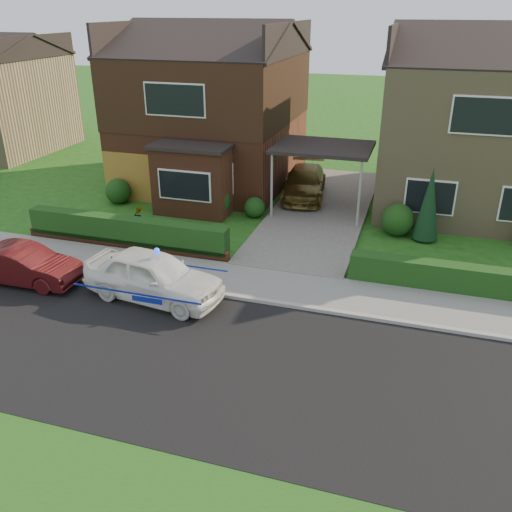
% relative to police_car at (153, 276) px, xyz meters
% --- Properties ---
extents(ground, '(120.00, 120.00, 0.00)m').
position_rel_police_car_xyz_m(ground, '(3.19, -2.40, -0.71)').
color(ground, '#194D14').
rests_on(ground, ground).
extents(road, '(60.00, 6.00, 0.02)m').
position_rel_police_car_xyz_m(road, '(3.19, -2.40, -0.71)').
color(road, black).
rests_on(road, ground).
extents(kerb, '(60.00, 0.16, 0.12)m').
position_rel_police_car_xyz_m(kerb, '(3.19, 0.65, -0.65)').
color(kerb, '#9E9993').
rests_on(kerb, ground).
extents(sidewalk, '(60.00, 2.00, 0.10)m').
position_rel_police_car_xyz_m(sidewalk, '(3.19, 1.70, -0.66)').
color(sidewalk, slate).
rests_on(sidewalk, ground).
extents(driveway, '(3.80, 12.00, 0.12)m').
position_rel_police_car_xyz_m(driveway, '(3.19, 8.60, -0.65)').
color(driveway, '#666059').
rests_on(driveway, ground).
extents(house_left, '(7.50, 9.53, 7.25)m').
position_rel_police_car_xyz_m(house_left, '(-2.59, 11.50, 3.10)').
color(house_left, brown).
rests_on(house_left, ground).
extents(house_right, '(7.50, 8.06, 7.25)m').
position_rel_police_car_xyz_m(house_right, '(8.99, 11.59, 2.95)').
color(house_right, '#98835D').
rests_on(house_right, ground).
extents(carport_link, '(3.80, 3.00, 2.77)m').
position_rel_police_car_xyz_m(carport_link, '(3.19, 8.55, 1.95)').
color(carport_link, black).
rests_on(carport_link, ground).
extents(garage_door, '(2.20, 0.10, 2.10)m').
position_rel_police_car_xyz_m(garage_door, '(-5.06, 7.56, 0.34)').
color(garage_door, olive).
rests_on(garage_door, ground).
extents(dwarf_wall, '(7.70, 0.25, 0.36)m').
position_rel_police_car_xyz_m(dwarf_wall, '(-2.61, 2.90, -0.53)').
color(dwarf_wall, brown).
rests_on(dwarf_wall, ground).
extents(hedge_left, '(7.50, 0.55, 0.90)m').
position_rel_police_car_xyz_m(hedge_left, '(-2.61, 3.05, -0.71)').
color(hedge_left, '#163310').
rests_on(hedge_left, ground).
extents(hedge_right, '(7.50, 0.55, 0.80)m').
position_rel_police_car_xyz_m(hedge_right, '(8.99, 2.95, -0.71)').
color(hedge_right, '#163310').
rests_on(hedge_right, ground).
extents(shrub_left_far, '(1.08, 1.08, 1.08)m').
position_rel_police_car_xyz_m(shrub_left_far, '(-5.31, 7.10, -0.17)').
color(shrub_left_far, '#163310').
rests_on(shrub_left_far, ground).
extents(shrub_left_mid, '(1.32, 1.32, 1.32)m').
position_rel_police_car_xyz_m(shrub_left_mid, '(-0.81, 6.90, -0.05)').
color(shrub_left_mid, '#163310').
rests_on(shrub_left_mid, ground).
extents(shrub_left_near, '(0.84, 0.84, 0.84)m').
position_rel_police_car_xyz_m(shrub_left_near, '(0.79, 7.20, -0.29)').
color(shrub_left_near, '#163310').
rests_on(shrub_left_near, ground).
extents(shrub_right_near, '(1.20, 1.20, 1.20)m').
position_rel_police_car_xyz_m(shrub_right_near, '(6.39, 7.00, -0.11)').
color(shrub_right_near, '#163310').
rests_on(shrub_right_near, ground).
extents(conifer_a, '(0.90, 0.90, 2.60)m').
position_rel_police_car_xyz_m(conifer_a, '(7.39, 6.80, 0.59)').
color(conifer_a, black).
rests_on(conifer_a, ground).
extents(police_car, '(3.83, 4.34, 1.58)m').
position_rel_police_car_xyz_m(police_car, '(0.00, 0.00, 0.00)').
color(police_car, white).
rests_on(police_car, ground).
extents(driveway_car, '(2.28, 4.45, 1.24)m').
position_rel_police_car_xyz_m(driveway_car, '(2.19, 10.03, 0.03)').
color(driveway_car, brown).
rests_on(driveway_car, driveway).
extents(street_car, '(1.31, 3.56, 1.17)m').
position_rel_police_car_xyz_m(street_car, '(-4.23, -0.29, -0.13)').
color(street_car, '#420E10').
rests_on(street_car, ground).
extents(potted_plant_a, '(0.51, 0.44, 0.81)m').
position_rel_police_car_xyz_m(potted_plant_a, '(-4.93, 3.60, -0.31)').
color(potted_plant_a, gray).
rests_on(potted_plant_a, ground).
extents(potted_plant_b, '(0.54, 0.52, 0.77)m').
position_rel_police_car_xyz_m(potted_plant_b, '(-3.28, 5.08, -0.33)').
color(potted_plant_b, gray).
rests_on(potted_plant_b, ground).
extents(potted_plant_c, '(0.49, 0.49, 0.84)m').
position_rel_police_car_xyz_m(potted_plant_c, '(-1.30, 6.60, -0.29)').
color(potted_plant_c, gray).
rests_on(potted_plant_c, ground).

